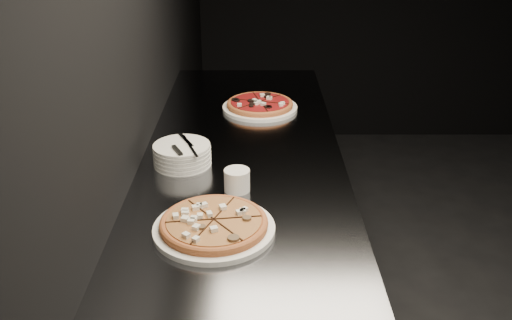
{
  "coord_description": "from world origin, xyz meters",
  "views": [
    {
      "loc": [
        -2.08,
        -1.82,
        1.81
      ],
      "look_at": [
        -2.08,
        -0.09,
        0.99
      ],
      "focal_mm": 40.0,
      "sensor_mm": 36.0,
      "label": 1
    }
  ],
  "objects_px": {
    "plate_stack": "(182,155)",
    "ramekin": "(237,180)",
    "pizza_mushroom": "(214,225)",
    "pizza_tomato": "(260,105)",
    "cutlery": "(183,146)",
    "counter": "(243,273)"
  },
  "relations": [
    {
      "from": "plate_stack",
      "to": "ramekin",
      "type": "height_order",
      "value": "plate_stack"
    },
    {
      "from": "pizza_mushroom",
      "to": "pizza_tomato",
      "type": "distance_m",
      "value": 1.03
    },
    {
      "from": "pizza_tomato",
      "to": "plate_stack",
      "type": "relative_size",
      "value": 1.81
    },
    {
      "from": "pizza_tomato",
      "to": "cutlery",
      "type": "height_order",
      "value": "cutlery"
    },
    {
      "from": "cutlery",
      "to": "pizza_mushroom",
      "type": "bearing_deg",
      "value": -98.59
    },
    {
      "from": "counter",
      "to": "pizza_mushroom",
      "type": "relative_size",
      "value": 6.9
    },
    {
      "from": "pizza_mushroom",
      "to": "pizza_tomato",
      "type": "relative_size",
      "value": 0.96
    },
    {
      "from": "ramekin",
      "to": "pizza_mushroom",
      "type": "bearing_deg",
      "value": -103.2
    },
    {
      "from": "pizza_mushroom",
      "to": "cutlery",
      "type": "height_order",
      "value": "cutlery"
    },
    {
      "from": "plate_stack",
      "to": "ramekin",
      "type": "xyz_separation_m",
      "value": [
        0.2,
        -0.2,
        0.0
      ]
    },
    {
      "from": "counter",
      "to": "plate_stack",
      "type": "relative_size",
      "value": 11.96
    },
    {
      "from": "pizza_mushroom",
      "to": "ramekin",
      "type": "xyz_separation_m",
      "value": [
        0.06,
        0.25,
        0.02
      ]
    },
    {
      "from": "pizza_tomato",
      "to": "counter",
      "type": "bearing_deg",
      "value": -96.46
    },
    {
      "from": "counter",
      "to": "plate_stack",
      "type": "distance_m",
      "value": 0.54
    },
    {
      "from": "plate_stack",
      "to": "ramekin",
      "type": "relative_size",
      "value": 2.41
    },
    {
      "from": "cutlery",
      "to": "ramekin",
      "type": "relative_size",
      "value": 2.55
    },
    {
      "from": "counter",
      "to": "plate_stack",
      "type": "height_order",
      "value": "plate_stack"
    },
    {
      "from": "pizza_tomato",
      "to": "plate_stack",
      "type": "height_order",
      "value": "plate_stack"
    },
    {
      "from": "pizza_tomato",
      "to": "plate_stack",
      "type": "bearing_deg",
      "value": -116.42
    },
    {
      "from": "plate_stack",
      "to": "ramekin",
      "type": "bearing_deg",
      "value": -44.33
    },
    {
      "from": "counter",
      "to": "pizza_tomato",
      "type": "bearing_deg",
      "value": 83.54
    },
    {
      "from": "plate_stack",
      "to": "counter",
      "type": "bearing_deg",
      "value": -7.27
    }
  ]
}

